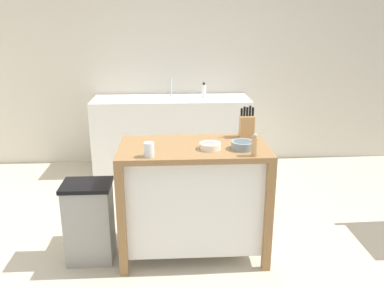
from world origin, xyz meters
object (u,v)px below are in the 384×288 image
(bowl_stoneware_deep, at_px, (243,145))
(drinking_cup, at_px, (149,150))
(pepper_grinder, at_px, (255,145))
(bowl_ceramic_wide, at_px, (210,146))
(sink_faucet, at_px, (171,87))
(trash_bin, at_px, (89,222))
(kitchen_island, at_px, (193,194))
(knife_block, at_px, (247,126))
(bottle_hand_soap, at_px, (204,91))

(bowl_stoneware_deep, xyz_separation_m, drinking_cup, (-0.66, -0.13, 0.02))
(pepper_grinder, bearing_deg, bowl_ceramic_wide, 149.62)
(drinking_cup, relative_size, sink_faucet, 0.46)
(bowl_ceramic_wide, xyz_separation_m, pepper_grinder, (0.28, -0.17, 0.05))
(bowl_stoneware_deep, bearing_deg, trash_bin, 178.14)
(drinking_cup, distance_m, trash_bin, 0.80)
(kitchen_island, distance_m, bowl_stoneware_deep, 0.55)
(kitchen_island, height_order, trash_bin, kitchen_island)
(bowl_ceramic_wide, relative_size, sink_faucet, 0.69)
(kitchen_island, height_order, knife_block, knife_block)
(kitchen_island, xyz_separation_m, drinking_cup, (-0.31, -0.23, 0.44))
(knife_block, relative_size, bottle_hand_soap, 1.37)
(kitchen_island, xyz_separation_m, bowl_ceramic_wide, (0.12, -0.09, 0.41))
(knife_block, distance_m, drinking_cup, 0.86)
(knife_block, height_order, sink_faucet, knife_block)
(knife_block, bearing_deg, trash_bin, -167.69)
(kitchen_island, relative_size, pepper_grinder, 6.87)
(kitchen_island, bearing_deg, pepper_grinder, -32.43)
(kitchen_island, height_order, bowl_stoneware_deep, bowl_stoneware_deep)
(drinking_cup, bearing_deg, trash_bin, 160.44)
(bowl_ceramic_wide, relative_size, trash_bin, 0.24)
(kitchen_island, distance_m, bowl_ceramic_wide, 0.44)
(kitchen_island, height_order, sink_faucet, sink_faucet)
(pepper_grinder, height_order, bottle_hand_soap, bottle_hand_soap)
(bowl_stoneware_deep, relative_size, drinking_cup, 1.66)
(kitchen_island, bearing_deg, bowl_ceramic_wide, -37.11)
(bowl_ceramic_wide, xyz_separation_m, drinking_cup, (-0.43, -0.14, 0.03))
(bowl_stoneware_deep, bearing_deg, sink_faucet, 103.29)
(kitchen_island, xyz_separation_m, pepper_grinder, (0.40, -0.25, 0.46))
(knife_block, xyz_separation_m, bowl_stoneware_deep, (-0.08, -0.30, -0.06))
(bowl_stoneware_deep, xyz_separation_m, bottle_hand_soap, (-0.11, 1.97, 0.05))
(sink_faucet, height_order, bottle_hand_soap, sink_faucet)
(drinking_cup, distance_m, sink_faucet, 2.25)
(drinking_cup, bearing_deg, bowl_stoneware_deep, 11.29)
(pepper_grinder, distance_m, trash_bin, 1.37)
(bowl_stoneware_deep, distance_m, bottle_hand_soap, 1.97)
(knife_block, height_order, drinking_cup, knife_block)
(kitchen_island, relative_size, trash_bin, 1.75)
(trash_bin, bearing_deg, bottle_hand_soap, 62.07)
(bowl_ceramic_wide, bearing_deg, kitchen_island, 142.89)
(knife_block, relative_size, sink_faucet, 1.14)
(sink_faucet, bearing_deg, trash_bin, -107.06)
(bowl_stoneware_deep, distance_m, bowl_ceramic_wide, 0.23)
(sink_faucet, bearing_deg, bowl_ceramic_wide, -82.76)
(trash_bin, bearing_deg, kitchen_island, 4.49)
(bowl_ceramic_wide, relative_size, pepper_grinder, 0.95)
(bowl_stoneware_deep, relative_size, bowl_ceramic_wide, 1.09)
(drinking_cup, relative_size, pepper_grinder, 0.63)
(drinking_cup, height_order, pepper_grinder, pepper_grinder)
(kitchen_island, height_order, bowl_ceramic_wide, bowl_ceramic_wide)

